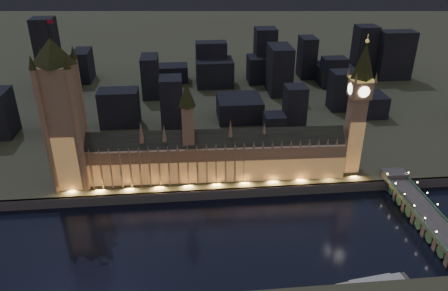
{
  "coord_description": "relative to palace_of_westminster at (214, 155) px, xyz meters",
  "views": [
    {
      "loc": [
        -23.54,
        -236.01,
        187.02
      ],
      "look_at": [
        5.0,
        55.0,
        38.0
      ],
      "focal_mm": 35.0,
      "sensor_mm": 36.0,
      "label": 1
    }
  ],
  "objects": [
    {
      "name": "embankment_wall",
      "position": [
        2.26,
        -20.74,
        -22.37
      ],
      "size": [
        2000.0,
        2.5,
        8.0
      ],
      "primitive_type": "cube",
      "color": "#43474A",
      "rests_on": "ground"
    },
    {
      "name": "elizabeth_tower",
      "position": [
        110.26,
        0.19,
        42.78
      ],
      "size": [
        18.0,
        18.0,
        109.65
      ],
      "color": "#9B6F57",
      "rests_on": "north_bank"
    },
    {
      "name": "north_bank",
      "position": [
        2.26,
        458.26,
        -22.37
      ],
      "size": [
        2000.0,
        960.0,
        8.0
      ],
      "primitive_type": "cube",
      "color": "#46402D",
      "rests_on": "ground"
    },
    {
      "name": "victoria_tower",
      "position": [
        -107.74,
        0.19,
        43.18
      ],
      "size": [
        31.68,
        31.68,
        123.93
      ],
      "color": "#9B6F57",
      "rests_on": "north_bank"
    },
    {
      "name": "city_backdrop",
      "position": [
        32.65,
        184.98,
        4.48
      ],
      "size": [
        498.76,
        215.63,
        81.4
      ],
      "color": "black",
      "rests_on": "north_bank"
    },
    {
      "name": "ground_plane",
      "position": [
        2.26,
        -61.74,
        -26.37
      ],
      "size": [
        2000.0,
        2000.0,
        0.0
      ],
      "primitive_type": "plane",
      "color": "black",
      "rests_on": "ground"
    },
    {
      "name": "palace_of_westminster",
      "position": [
        0.0,
        0.0,
        0.0
      ],
      "size": [
        202.0,
        26.51,
        78.0
      ],
      "color": "#9B6F57",
      "rests_on": "north_bank"
    },
    {
      "name": "westminster_bridge",
      "position": [
        141.04,
        -65.19,
        -20.38
      ],
      "size": [
        17.78,
        113.0,
        15.9
      ],
      "color": "#43474A",
      "rests_on": "ground"
    },
    {
      "name": "river_boat",
      "position": [
        81.79,
        -119.74,
        -24.81
      ],
      "size": [
        51.14,
        18.18,
        4.5
      ],
      "color": "#43474A",
      "rests_on": "ground"
    }
  ]
}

